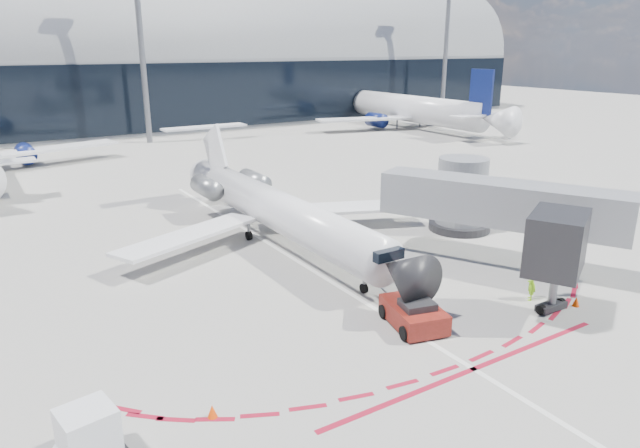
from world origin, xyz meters
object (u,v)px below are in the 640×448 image
uld_container (89,436)px  ramp_worker (532,283)px  pushback_tug (414,314)px  regional_jet (276,209)px

uld_container → ramp_worker: bearing=-7.8°
pushback_tug → uld_container: bearing=-159.6°
pushback_tug → ramp_worker: bearing=6.0°
ramp_worker → uld_container: size_ratio=0.80×
regional_jet → ramp_worker: 15.47m
regional_jet → pushback_tug: (-0.21, -13.12, -1.54)m
uld_container → pushback_tug: bearing=-3.1°
regional_jet → uld_container: regional_jet is taller
ramp_worker → uld_container: uld_container is taller
ramp_worker → uld_container: bearing=-39.5°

